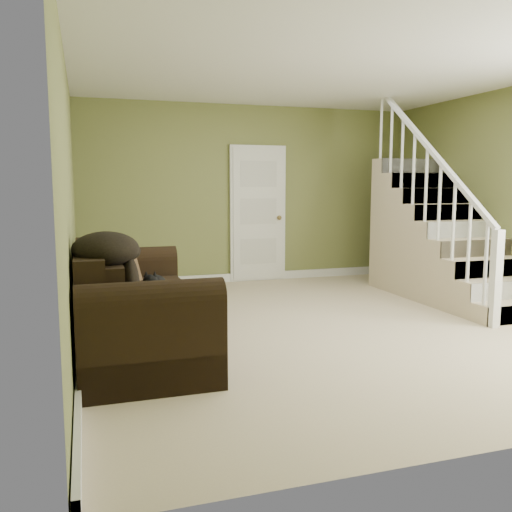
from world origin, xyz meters
TOP-DOWN VIEW (x-y plane):
  - floor at (0.00, 0.00)m, footprint 5.00×5.50m
  - ceiling at (0.00, 0.00)m, footprint 5.00×5.50m
  - wall_back at (0.00, 2.75)m, footprint 5.00×0.04m
  - wall_left at (-2.50, 0.00)m, footprint 0.04×5.50m
  - baseboard_back at (0.00, 2.72)m, footprint 5.00×0.04m
  - baseboard_left at (-2.47, 0.00)m, footprint 0.04×5.50m
  - door at (0.10, 2.71)m, footprint 0.86×0.12m
  - staircase at (1.99, 0.97)m, footprint 1.00×2.51m
  - sofa at (-2.02, -0.29)m, footprint 1.01×2.34m
  - side_table at (-2.21, 1.18)m, footprint 0.63×0.63m
  - cat at (-1.84, -0.50)m, footprint 0.30×0.54m
  - banana at (-1.82, -0.56)m, footprint 0.19×0.21m
  - throw_pillow at (-2.01, 0.45)m, footprint 0.29×0.43m
  - throw_blanket at (-2.24, -0.77)m, footprint 0.53×0.68m

SIDE VIEW (x-z plane):
  - floor at x=0.00m, z-range -0.01..0.01m
  - baseboard_back at x=0.00m, z-range 0.00..0.12m
  - baseboard_left at x=-2.47m, z-range 0.00..0.12m
  - side_table at x=-2.21m, z-range -0.11..0.78m
  - sofa at x=-2.02m, z-range -0.11..0.81m
  - banana at x=-1.82m, z-range 0.50..0.56m
  - cat at x=-1.84m, z-range 0.47..0.73m
  - staircase at x=1.99m, z-range -0.77..2.05m
  - throw_pillow at x=-2.01m, z-range 0.50..0.91m
  - throw_blanket at x=-2.24m, z-range 0.82..1.09m
  - door at x=0.10m, z-range 0.00..2.02m
  - wall_back at x=0.00m, z-range 0.00..2.60m
  - wall_left at x=-2.50m, z-range 0.00..2.60m
  - ceiling at x=0.00m, z-range 2.60..2.60m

